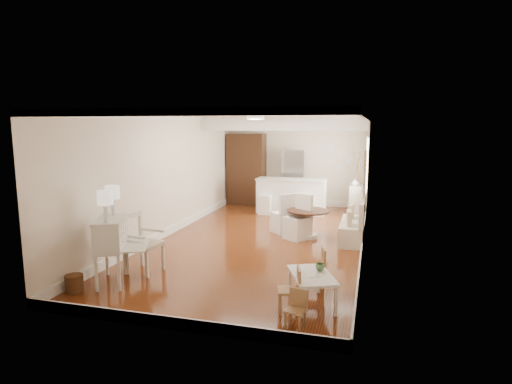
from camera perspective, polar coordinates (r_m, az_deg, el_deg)
The scene contains 20 objects.
room at distance 9.79m, azimuth 1.44°, elevation 5.35°, with size 9.00×9.04×2.82m.
secretary_bureau at distance 7.48m, azimuth -18.67°, elevation -7.43°, with size 0.86×0.87×1.10m, color beige.
gustavian_armchair at distance 7.87m, azimuth -14.74°, elevation -6.61°, with size 0.60×0.60×1.05m, color silver.
wicker_basket at distance 7.41m, azimuth -23.06°, elevation -11.16°, with size 0.28×0.28×0.28m, color #53311A.
kids_table at distance 6.43m, azimuth 7.41°, elevation -12.74°, with size 0.55×0.92×0.46m, color white.
kids_chair_a at distance 6.13m, azimuth 4.42°, elevation -12.84°, with size 0.31×0.31×0.65m, color #AA7B4D.
kids_chair_b at distance 7.05m, azimuth 7.85°, elevation -9.90°, with size 0.32×0.32×0.66m, color #A57D4B.
kids_chair_c at distance 5.70m, azimuth 5.27°, elevation -15.34°, with size 0.25×0.25×0.51m, color #9A6F46.
banquette at distance 9.89m, azimuth 12.72°, elevation -3.57°, with size 0.52×1.60×0.98m, color silver.
dining_table at distance 9.96m, azimuth 6.94°, elevation -4.27°, with size 0.96×0.96×0.66m, color #442216.
slip_chair_near at distance 9.82m, azimuth 5.54°, elevation -3.34°, with size 0.49×0.51×1.03m, color white.
slip_chair_far at distance 10.37m, azimuth 3.66°, elevation -2.78°, with size 0.46×0.48×0.98m, color white.
breakfast_counter at distance 12.64m, azimuth 4.72°, elevation -0.55°, with size 2.05×0.65×1.03m, color white.
bar_stool_left at distance 12.49m, azimuth 1.29°, elevation -0.93°, with size 0.36×0.36×0.90m, color white.
bar_stool_right at distance 12.25m, azimuth 6.68°, elevation -1.09°, with size 0.38×0.38×0.94m, color white.
pantry_cabinet at distance 13.99m, azimuth -1.28°, elevation 3.03°, with size 1.20×0.60×2.30m, color #381E11.
fridge at distance 13.57m, azimuth 6.40°, elevation 1.73°, with size 0.75×0.65×1.80m, color silver.
sideboard at distance 12.76m, azimuth 13.20°, elevation -1.07°, with size 0.40×0.89×0.85m, color beige.
pencil_cup at distance 6.50m, azimuth 8.53°, elevation -9.86°, with size 0.13×0.13×0.10m, color #549157.
branch_vase at distance 12.64m, azimuth 13.07°, elevation 1.27°, with size 0.19×0.19×0.20m, color white.
Camera 1 is at (2.39, -9.15, 2.60)m, focal length 30.00 mm.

